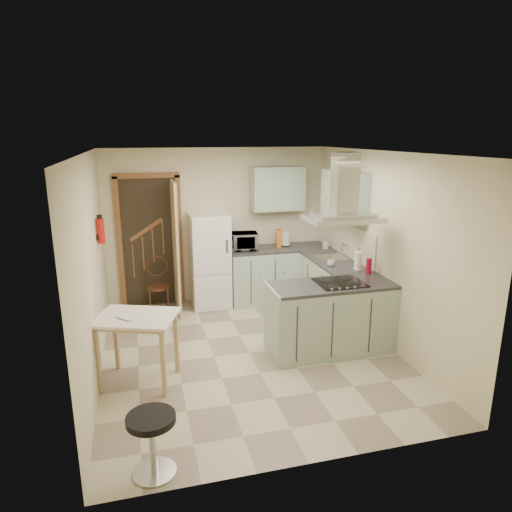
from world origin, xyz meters
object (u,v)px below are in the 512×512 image
object	(u,v)px
drop_leaf_table	(138,349)
microwave	(242,241)
extractor_hood	(343,218)
bentwood_chair	(158,287)
fridge	(210,261)
stool	(153,444)
peninsula	(331,317)

from	to	relation	value
drop_leaf_table	microwave	distance (m)	2.80
microwave	extractor_hood	bearing A→B (deg)	-60.80
drop_leaf_table	bentwood_chair	xyz separation A→B (m)	(0.33, 2.12, -0.00)
fridge	microwave	xyz separation A→B (m)	(0.52, -0.01, 0.29)
extractor_hood	microwave	world-z (taller)	extractor_hood
bentwood_chair	stool	size ratio (longest dim) A/B	1.46
microwave	bentwood_chair	bearing A→B (deg)	-171.78
fridge	microwave	world-z (taller)	fridge
extractor_hood	drop_leaf_table	bearing A→B (deg)	-175.97
fridge	microwave	distance (m)	0.60
extractor_hood	bentwood_chair	xyz separation A→B (m)	(-2.15, 1.94, -1.33)
drop_leaf_table	peninsula	bearing A→B (deg)	24.70
fridge	peninsula	world-z (taller)	fridge
peninsula	microwave	world-z (taller)	microwave
peninsula	extractor_hood	distance (m)	1.27
fridge	drop_leaf_table	bearing A→B (deg)	-118.27
stool	microwave	distance (m)	4.06
microwave	stool	bearing A→B (deg)	-106.55
stool	microwave	bearing A→B (deg)	66.42
extractor_hood	bentwood_chair	distance (m)	3.19
extractor_hood	bentwood_chair	world-z (taller)	extractor_hood
peninsula	drop_leaf_table	size ratio (longest dim) A/B	1.84
extractor_hood	drop_leaf_table	world-z (taller)	extractor_hood
extractor_hood	microwave	xyz separation A→B (m)	(-0.80, 1.97, -0.68)
fridge	drop_leaf_table	xyz separation A→B (m)	(-1.16, -2.16, -0.36)
fridge	peninsula	size ratio (longest dim) A/B	0.97
extractor_hood	bentwood_chair	bearing A→B (deg)	137.92
drop_leaf_table	stool	bearing A→B (deg)	-66.31
bentwood_chair	peninsula	bearing A→B (deg)	-42.54
fridge	stool	xyz separation A→B (m)	(-1.07, -3.66, -0.48)
drop_leaf_table	stool	world-z (taller)	drop_leaf_table
peninsula	stool	distance (m)	2.86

